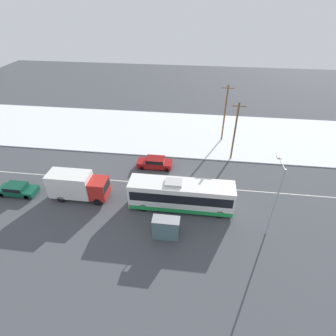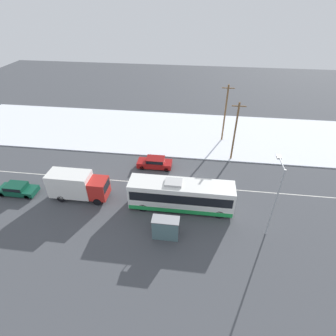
{
  "view_description": "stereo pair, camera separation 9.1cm",
  "coord_description": "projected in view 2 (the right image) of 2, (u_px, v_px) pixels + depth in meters",
  "views": [
    {
      "loc": [
        0.82,
        -25.27,
        20.19
      ],
      "look_at": [
        -2.54,
        1.57,
        1.4
      ],
      "focal_mm": 28.0,
      "sensor_mm": 36.0,
      "label": 1
    },
    {
      "loc": [
        0.91,
        -25.26,
        20.19
      ],
      "look_at": [
        -2.54,
        1.57,
        1.4
      ],
      "focal_mm": 28.0,
      "sensor_mm": 36.0,
      "label": 2
    }
  ],
  "objects": [
    {
      "name": "utility_pole_snowlot",
      "position": [
        225.0,
        113.0,
        39.2
      ],
      "size": [
        1.8,
        0.24,
        8.85
      ],
      "color": "brown",
      "rests_on": "ground_plane"
    },
    {
      "name": "parked_car_near_truck",
      "position": [
        17.0,
        189.0,
        30.61
      ],
      "size": [
        4.42,
        1.8,
        1.33
      ],
      "color": "#0F4733",
      "rests_on": "ground_plane"
    },
    {
      "name": "sedan_car",
      "position": [
        155.0,
        162.0,
        35.07
      ],
      "size": [
        4.59,
        1.8,
        1.49
      ],
      "rotation": [
        0.0,
        0.0,
        3.14
      ],
      "color": "maroon",
      "rests_on": "ground_plane"
    },
    {
      "name": "lane_marking_center",
      "position": [
        187.0,
        186.0,
        32.19
      ],
      "size": [
        60.0,
        0.12,
        0.0
      ],
      "color": "silver",
      "rests_on": "ground_plane"
    },
    {
      "name": "bus_shelter",
      "position": [
        165.0,
        227.0,
        24.51
      ],
      "size": [
        2.59,
        1.2,
        2.4
      ],
      "color": "gray",
      "rests_on": "ground_plane"
    },
    {
      "name": "pedestrian_at_stop",
      "position": [
        164.0,
        221.0,
        25.83
      ],
      "size": [
        0.66,
        0.29,
        1.82
      ],
      "color": "#23232D",
      "rests_on": "ground_plane"
    },
    {
      "name": "box_truck",
      "position": [
        77.0,
        185.0,
        29.5
      ],
      "size": [
        6.61,
        2.3,
        3.29
      ],
      "color": "silver",
      "rests_on": "ground_plane"
    },
    {
      "name": "utility_pole_roadside",
      "position": [
        235.0,
        131.0,
        34.79
      ],
      "size": [
        1.8,
        0.24,
        8.36
      ],
      "color": "brown",
      "rests_on": "ground_plane"
    },
    {
      "name": "ground_plane",
      "position": [
        187.0,
        186.0,
        32.19
      ],
      "size": [
        120.0,
        120.0,
        0.0
      ],
      "primitive_type": "plane",
      "color": "#424449"
    },
    {
      "name": "snow_lot",
      "position": [
        193.0,
        133.0,
        43.68
      ],
      "size": [
        80.0,
        15.74,
        0.12
      ],
      "color": "silver",
      "rests_on": "ground_plane"
    },
    {
      "name": "streetlamp",
      "position": [
        276.0,
        193.0,
        23.58
      ],
      "size": [
        0.36,
        2.67,
        7.81
      ],
      "color": "#9EA3A8",
      "rests_on": "ground_plane"
    },
    {
      "name": "city_bus",
      "position": [
        181.0,
        195.0,
        28.19
      ],
      "size": [
        11.19,
        2.57,
        3.49
      ],
      "color": "white",
      "rests_on": "ground_plane"
    }
  ]
}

